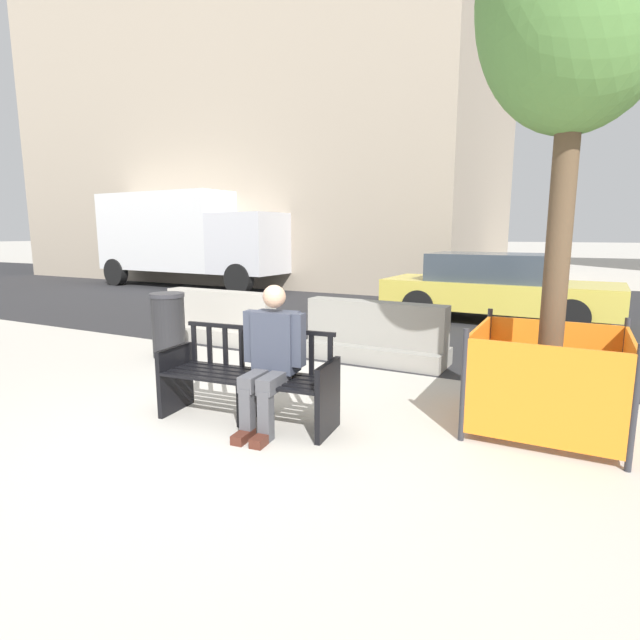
{
  "coord_description": "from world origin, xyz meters",
  "views": [
    {
      "loc": [
        2.66,
        -3.28,
        1.78
      ],
      "look_at": [
        -0.03,
        1.91,
        0.75
      ],
      "focal_mm": 28.0,
      "sensor_mm": 36.0,
      "label": 1
    }
  ],
  "objects_px": {
    "construction_fence": "(548,377)",
    "car_taxi_near": "(496,287)",
    "street_bench": "(248,381)",
    "street_tree": "(579,0)",
    "jersey_barrier_centre": "(375,337)",
    "jersey_barrier_left": "(220,321)",
    "delivery_truck": "(190,235)",
    "seated_person": "(271,355)",
    "trash_bin": "(168,325)"
  },
  "relations": [
    {
      "from": "jersey_barrier_centre",
      "to": "jersey_barrier_left",
      "type": "xyz_separation_m",
      "value": [
        -2.74,
        0.04,
        0.0
      ]
    },
    {
      "from": "street_bench",
      "to": "jersey_barrier_centre",
      "type": "bearing_deg",
      "value": 84.7
    },
    {
      "from": "street_tree",
      "to": "street_bench",
      "type": "bearing_deg",
      "value": -156.53
    },
    {
      "from": "seated_person",
      "to": "trash_bin",
      "type": "height_order",
      "value": "seated_person"
    },
    {
      "from": "car_taxi_near",
      "to": "jersey_barrier_centre",
      "type": "bearing_deg",
      "value": -103.42
    },
    {
      "from": "street_tree",
      "to": "construction_fence",
      "type": "xyz_separation_m",
      "value": [
        -0.0,
        -0.0,
        -3.11
      ]
    },
    {
      "from": "delivery_truck",
      "to": "seated_person",
      "type": "bearing_deg",
      "value": -45.13
    },
    {
      "from": "seated_person",
      "to": "trash_bin",
      "type": "xyz_separation_m",
      "value": [
        -2.79,
        1.58,
        -0.22
      ]
    },
    {
      "from": "jersey_barrier_left",
      "to": "street_tree",
      "type": "xyz_separation_m",
      "value": [
        5.01,
        -1.62,
        3.26
      ]
    },
    {
      "from": "trash_bin",
      "to": "construction_fence",
      "type": "bearing_deg",
      "value": -5.17
    },
    {
      "from": "car_taxi_near",
      "to": "delivery_truck",
      "type": "bearing_deg",
      "value": 167.36
    },
    {
      "from": "seated_person",
      "to": "street_tree",
      "type": "height_order",
      "value": "street_tree"
    },
    {
      "from": "jersey_barrier_centre",
      "to": "jersey_barrier_left",
      "type": "height_order",
      "value": "same"
    },
    {
      "from": "seated_person",
      "to": "jersey_barrier_centre",
      "type": "distance_m",
      "value": 2.73
    },
    {
      "from": "seated_person",
      "to": "car_taxi_near",
      "type": "distance_m",
      "value": 6.9
    },
    {
      "from": "street_bench",
      "to": "jersey_barrier_left",
      "type": "distance_m",
      "value": 3.68
    },
    {
      "from": "jersey_barrier_centre",
      "to": "car_taxi_near",
      "type": "bearing_deg",
      "value": 76.58
    },
    {
      "from": "jersey_barrier_left",
      "to": "street_tree",
      "type": "relative_size",
      "value": 0.42
    },
    {
      "from": "construction_fence",
      "to": "jersey_barrier_centre",
      "type": "bearing_deg",
      "value": 145.18
    },
    {
      "from": "trash_bin",
      "to": "street_tree",
      "type": "bearing_deg",
      "value": -5.17
    },
    {
      "from": "jersey_barrier_centre",
      "to": "delivery_truck",
      "type": "bearing_deg",
      "value": 144.71
    },
    {
      "from": "trash_bin",
      "to": "delivery_truck",
      "type": "bearing_deg",
      "value": 129.82
    },
    {
      "from": "delivery_truck",
      "to": "trash_bin",
      "type": "relative_size",
      "value": 7.43
    },
    {
      "from": "seated_person",
      "to": "delivery_truck",
      "type": "xyz_separation_m",
      "value": [
        -9.04,
        9.08,
        1.0
      ]
    },
    {
      "from": "jersey_barrier_centre",
      "to": "trash_bin",
      "type": "relative_size",
      "value": 2.18
    },
    {
      "from": "seated_person",
      "to": "car_taxi_near",
      "type": "height_order",
      "value": "car_taxi_near"
    },
    {
      "from": "delivery_truck",
      "to": "street_tree",
      "type": "bearing_deg",
      "value": -35.2
    },
    {
      "from": "car_taxi_near",
      "to": "trash_bin",
      "type": "height_order",
      "value": "car_taxi_near"
    },
    {
      "from": "jersey_barrier_left",
      "to": "street_tree",
      "type": "bearing_deg",
      "value": -17.88
    },
    {
      "from": "construction_fence",
      "to": "street_tree",
      "type": "bearing_deg",
      "value": 26.57
    },
    {
      "from": "street_bench",
      "to": "jersey_barrier_left",
      "type": "relative_size",
      "value": 0.86
    },
    {
      "from": "jersey_barrier_left",
      "to": "street_tree",
      "type": "height_order",
      "value": "street_tree"
    },
    {
      "from": "jersey_barrier_centre",
      "to": "street_bench",
      "type": "bearing_deg",
      "value": -95.3
    },
    {
      "from": "street_bench",
      "to": "street_tree",
      "type": "distance_m",
      "value": 4.22
    },
    {
      "from": "street_bench",
      "to": "construction_fence",
      "type": "xyz_separation_m",
      "value": [
        2.52,
        1.09,
        0.1
      ]
    },
    {
      "from": "street_bench",
      "to": "jersey_barrier_centre",
      "type": "relative_size",
      "value": 0.86
    },
    {
      "from": "jersey_barrier_centre",
      "to": "trash_bin",
      "type": "height_order",
      "value": "trash_bin"
    },
    {
      "from": "jersey_barrier_centre",
      "to": "construction_fence",
      "type": "relative_size",
      "value": 1.56
    },
    {
      "from": "street_bench",
      "to": "construction_fence",
      "type": "distance_m",
      "value": 2.75
    },
    {
      "from": "construction_fence",
      "to": "car_taxi_near",
      "type": "xyz_separation_m",
      "value": [
        -1.29,
        5.71,
        0.19
      ]
    },
    {
      "from": "street_tree",
      "to": "trash_bin",
      "type": "bearing_deg",
      "value": 174.83
    },
    {
      "from": "street_bench",
      "to": "trash_bin",
      "type": "distance_m",
      "value": 2.94
    },
    {
      "from": "car_taxi_near",
      "to": "trash_bin",
      "type": "relative_size",
      "value": 4.87
    },
    {
      "from": "car_taxi_near",
      "to": "trash_bin",
      "type": "distance_m",
      "value": 6.45
    },
    {
      "from": "car_taxi_near",
      "to": "delivery_truck",
      "type": "distance_m",
      "value": 10.28
    },
    {
      "from": "jersey_barrier_centre",
      "to": "jersey_barrier_left",
      "type": "distance_m",
      "value": 2.74
    },
    {
      "from": "street_bench",
      "to": "delivery_truck",
      "type": "distance_m",
      "value": 12.65
    },
    {
      "from": "seated_person",
      "to": "car_taxi_near",
      "type": "bearing_deg",
      "value": 82.09
    },
    {
      "from": "street_bench",
      "to": "trash_bin",
      "type": "height_order",
      "value": "trash_bin"
    },
    {
      "from": "jersey_barrier_centre",
      "to": "construction_fence",
      "type": "distance_m",
      "value": 2.77
    }
  ]
}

